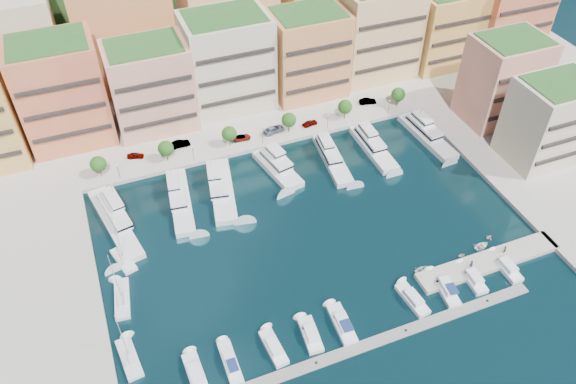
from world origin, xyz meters
name	(u,v)px	position (x,y,z in m)	size (l,w,h in m)	color
ground	(311,230)	(0.00, 0.00, 0.00)	(400.00, 400.00, 0.00)	black
north_quay	(228,86)	(0.00, 62.00, 0.00)	(220.00, 64.00, 2.00)	#9E998E
east_quay	(564,182)	(62.00, -8.00, 0.00)	(34.00, 76.00, 2.00)	#9E998E
west_quay	(10,353)	(-62.00, -8.00, 0.00)	(34.00, 76.00, 2.00)	#9E998E
hillside	(188,17)	(0.00, 110.00, 0.00)	(240.00, 40.00, 58.00)	#203616
south_pontoon	(362,347)	(-3.00, -30.00, 0.00)	(72.00, 2.20, 0.35)	gray
finger_pier	(487,263)	(30.00, -22.00, 0.00)	(32.00, 5.00, 2.00)	#9E998E
apartment_1	(62,92)	(-44.00, 51.99, 14.31)	(20.00, 16.50, 26.80)	#D77D47
apartment_2	(151,86)	(-23.00, 49.99, 12.31)	(20.00, 15.50, 22.80)	#E09E7D
apartment_3	(228,62)	(-2.00, 51.99, 13.81)	(22.00, 16.50, 25.80)	beige
apartment_4	(308,53)	(20.00, 49.99, 12.81)	(20.00, 15.50, 23.80)	#DC7D52
apartment_5	(376,31)	(42.00, 51.99, 14.31)	(22.00, 16.50, 26.80)	#E1BA77
apartment_6	(445,27)	(64.00, 49.99, 12.31)	(20.00, 15.50, 22.80)	#DC9C50
apartment_7	(506,16)	(84.00, 47.99, 13.31)	(22.00, 16.50, 24.80)	#D77D47
apartment_east_a	(503,79)	(62.00, 19.99, 12.31)	(18.00, 14.50, 22.80)	#E09E7D
apartment_east_b	(550,121)	(62.00, 1.99, 11.31)	(18.00, 14.50, 20.80)	beige
backblock_0	(9,52)	(-55.00, 74.00, 16.00)	(26.00, 18.00, 30.00)	beige
backblock_1	(124,32)	(-25.00, 74.00, 16.00)	(26.00, 18.00, 30.00)	#DC7D52
backblock_2	(228,14)	(5.00, 74.00, 16.00)	(26.00, 18.00, 30.00)	#E1BA77
tree_0	(98,164)	(-40.00, 33.50, 4.74)	(3.80, 3.80, 5.65)	#473323
tree_1	(166,148)	(-24.00, 33.50, 4.74)	(3.80, 3.80, 5.65)	#473323
tree_2	(229,134)	(-8.00, 33.50, 4.74)	(3.80, 3.80, 5.65)	#473323
tree_3	(289,120)	(8.00, 33.50, 4.74)	(3.80, 3.80, 5.65)	#473323
tree_4	(345,107)	(24.00, 33.50, 4.74)	(3.80, 3.80, 5.65)	#473323
tree_5	(398,95)	(40.00, 33.50, 4.74)	(3.80, 3.80, 5.65)	#473323
lamppost_0	(118,169)	(-36.00, 31.20, 3.83)	(0.30, 0.30, 4.20)	black
lamppost_1	(193,151)	(-18.00, 31.20, 3.83)	(0.30, 0.30, 4.20)	black
lamppost_2	(263,135)	(0.00, 31.20, 3.83)	(0.30, 0.30, 4.20)	black
lamppost_3	(328,119)	(18.00, 31.20, 3.83)	(0.30, 0.30, 4.20)	black
lamppost_4	(389,105)	(36.00, 31.20, 3.83)	(0.30, 0.30, 4.20)	black
yacht_0	(114,219)	(-39.43, 17.83, 1.21)	(8.93, 24.76, 7.30)	silver
yacht_1	(180,198)	(-24.49, 19.14, 1.09)	(7.09, 21.80, 7.30)	silver
yacht_2	(221,187)	(-14.65, 19.26, 1.21)	(8.88, 21.82, 7.30)	silver
yacht_3	(277,166)	(0.07, 21.56, 1.21)	(8.01, 16.88, 7.30)	silver
yacht_4	(331,157)	(13.92, 19.93, 1.09)	(6.34, 20.03, 7.30)	silver
yacht_5	(372,145)	(25.44, 20.22, 1.21)	(4.72, 19.21, 7.30)	silver
yacht_6	(426,133)	(40.75, 19.58, 1.21)	(6.01, 20.84, 7.30)	silver
cruiser_0	(196,375)	(-32.21, -24.60, 0.55)	(3.05, 8.80, 2.55)	white
cruiser_1	(230,363)	(-26.02, -24.62, 0.57)	(2.45, 8.84, 2.66)	white
cruiser_2	(274,348)	(-17.92, -24.59, 0.55)	(3.18, 8.05, 2.55)	white
cruiser_3	(311,335)	(-10.74, -24.58, 0.55)	(3.46, 7.80, 2.55)	white
cruiser_4	(342,324)	(-4.39, -24.62, 0.57)	(3.26, 9.09, 2.66)	white
cruiser_6	(413,299)	(10.64, -24.59, 0.55)	(3.47, 8.41, 2.55)	white
cruiser_7	(445,288)	(18.00, -24.62, 0.57)	(3.82, 9.35, 2.66)	white
cruiser_8	(473,279)	(24.40, -24.58, 0.55)	(3.21, 7.85, 2.55)	white
cruiser_9	(506,267)	(32.44, -24.59, 0.55)	(2.64, 8.20, 2.55)	white
sailboat_1	(122,299)	(-41.39, -3.81, 0.31)	(4.03, 9.93, 13.20)	silver
sailboat_2	(124,260)	(-39.52, 5.90, 0.32)	(4.70, 8.16, 13.20)	silver
sailboat_0	(130,359)	(-42.34, -17.19, 0.31)	(3.77, 9.00, 13.20)	silver
tender_1	(461,255)	(25.91, -18.54, 0.42)	(1.38, 1.60, 0.84)	beige
tender_3	(489,237)	(34.35, -16.35, 0.41)	(1.35, 1.57, 0.83)	beige
tender_0	(424,270)	(16.55, -19.00, 0.39)	(2.71, 3.80, 0.79)	silver
tender_2	(482,246)	(31.44, -17.89, 0.37)	(2.53, 3.55, 0.73)	white
car_0	(135,155)	(-31.14, 37.47, 1.70)	(1.65, 4.10, 1.40)	gray
car_1	(180,144)	(-19.89, 37.73, 1.84)	(1.77, 5.08, 1.68)	gray
car_2	(241,137)	(-4.54, 34.81, 1.66)	(2.20, 4.76, 1.32)	gray
car_3	(274,130)	(4.22, 34.74, 1.85)	(2.38, 5.86, 1.70)	gray
car_4	(310,123)	(14.22, 34.08, 1.71)	(1.68, 4.18, 1.42)	gray
car_5	(368,101)	(33.11, 37.50, 1.77)	(1.64, 4.69, 1.55)	gray
person_0	(472,264)	(25.49, -22.13, 1.97)	(0.71, 0.46, 1.93)	#282C51
person_1	(505,249)	(34.15, -21.33, 1.89)	(0.87, 0.68, 1.79)	#4C382E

